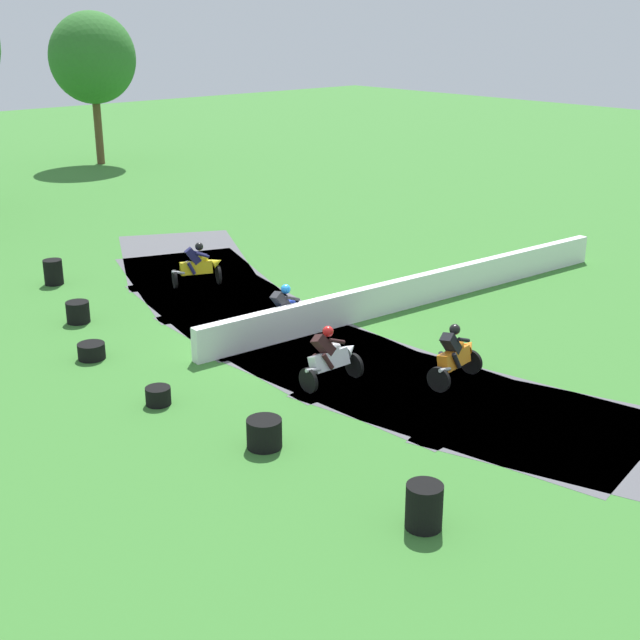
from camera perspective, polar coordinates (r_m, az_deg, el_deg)
The scene contains 14 objects.
ground_plane at distance 23.25m, azimuth -2.23°, elevation -1.25°, with size 120.00×120.00×0.00m, color #38752D.
track_asphalt at distance 23.72m, azimuth -0.55°, elevation -0.80°, with size 8.34×26.11×0.01m.
safety_barrier at distance 26.11m, azimuth 6.64°, elevation 2.02°, with size 0.30×15.43×0.90m, color white.
motorcycle_lead_yellow at distance 27.88m, azimuth -7.95°, elevation 3.55°, with size 1.70×1.19×1.42m.
motorcycle_chase_blue at distance 23.36m, azimuth -2.20°, elevation 0.56°, with size 1.68×0.71×1.43m.
motorcycle_trailing_white at distance 20.36m, azimuth 0.73°, elevation -2.43°, with size 1.69×0.88×1.42m.
motorcycle_fourth_orange at distance 20.66m, azimuth 8.84°, elevation -2.26°, with size 1.67×0.89×1.43m.
tire_stack_near at distance 29.10m, azimuth -17.02°, elevation 3.01°, with size 0.60×0.60×0.80m.
tire_stack_mid_a at distance 25.32m, azimuth -15.53°, elevation 0.50°, with size 0.65×0.65×0.60m.
tire_stack_mid_b at distance 22.62m, azimuth -14.70°, elevation -1.98°, with size 0.68×0.68×0.40m.
tire_stack_far at distance 19.72m, azimuth -10.52°, elevation -4.89°, with size 0.56×0.56×0.40m.
tire_stack_extra_a at distance 17.57m, azimuth -3.66°, elevation -7.39°, with size 0.71×0.71×0.60m.
tire_stack_extra_b at distance 15.07m, azimuth 6.82°, elevation -11.98°, with size 0.64×0.64×0.80m.
tree_far_right at distance 51.71m, azimuth -14.64°, elevation 16.21°, with size 4.73×4.73×8.31m.
Camera 1 is at (-13.74, -16.85, 8.24)m, focal length 49.00 mm.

